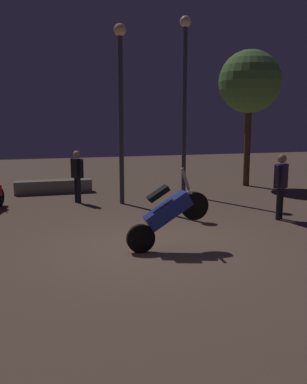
{
  "coord_description": "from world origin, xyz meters",
  "views": [
    {
      "loc": [
        -2.28,
        -7.95,
        2.58
      ],
      "look_at": [
        0.28,
        0.72,
        1.0
      ],
      "focal_mm": 39.77,
      "sensor_mm": 36.0,
      "label": 1
    }
  ],
  "objects_px": {
    "streetlamp_near": "(185,86)",
    "streetlamp_far": "(121,93)",
    "person_rider_beside": "(281,181)",
    "person_bystander_far": "(77,172)",
    "motorcycle_blue_foreground": "(168,213)"
  },
  "relations": [
    {
      "from": "person_rider_beside",
      "to": "person_bystander_far",
      "type": "xyz_separation_m",
      "value": [
        -4.73,
        3.64,
        -0.05
      ]
    },
    {
      "from": "person_rider_beside",
      "to": "person_bystander_far",
      "type": "bearing_deg",
      "value": -164.33
    },
    {
      "from": "person_bystander_far",
      "to": "streetlamp_near",
      "type": "bearing_deg",
      "value": -18.22
    },
    {
      "from": "person_rider_beside",
      "to": "streetlamp_far",
      "type": "xyz_separation_m",
      "value": [
        -3.45,
        3.14,
        2.3
      ]
    },
    {
      "from": "motorcycle_blue_foreground",
      "to": "streetlamp_near",
      "type": "bearing_deg",
      "value": 67.23
    },
    {
      "from": "motorcycle_blue_foreground",
      "to": "streetlamp_far",
      "type": "distance_m",
      "value": 5.43
    },
    {
      "from": "streetlamp_near",
      "to": "person_rider_beside",
      "type": "bearing_deg",
      "value": -73.29
    },
    {
      "from": "person_rider_beside",
      "to": "streetlamp_far",
      "type": "height_order",
      "value": "streetlamp_far"
    },
    {
      "from": "streetlamp_near",
      "to": "person_bystander_far",
      "type": "bearing_deg",
      "value": -175.67
    },
    {
      "from": "motorcycle_blue_foreground",
      "to": "streetlamp_far",
      "type": "xyz_separation_m",
      "value": [
        0.13,
        4.79,
        2.56
      ]
    },
    {
      "from": "motorcycle_blue_foreground",
      "to": "person_rider_beside",
      "type": "relative_size",
      "value": 0.99
    },
    {
      "from": "person_bystander_far",
      "to": "streetlamp_far",
      "type": "relative_size",
      "value": 0.31
    },
    {
      "from": "streetlamp_far",
      "to": "streetlamp_near",
      "type": "bearing_deg",
      "value": 18.69
    },
    {
      "from": "streetlamp_near",
      "to": "streetlamp_far",
      "type": "xyz_separation_m",
      "value": [
        -2.28,
        -0.77,
        -0.28
      ]
    },
    {
      "from": "streetlamp_near",
      "to": "motorcycle_blue_foreground",
      "type": "bearing_deg",
      "value": -113.36
    }
  ]
}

